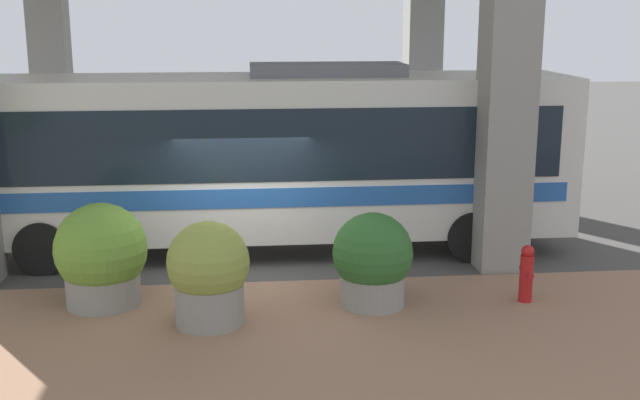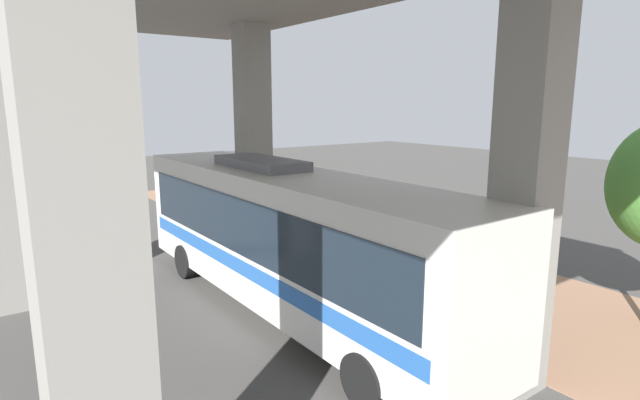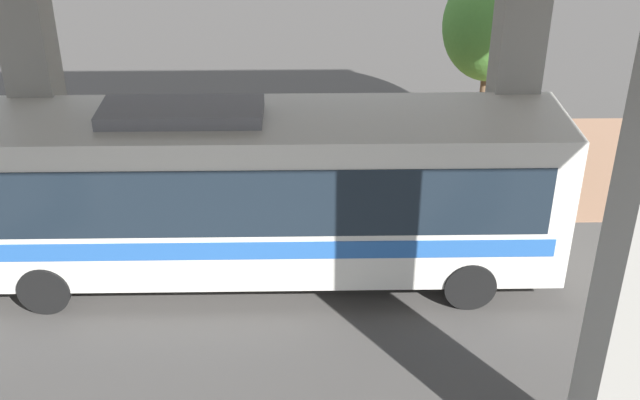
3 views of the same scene
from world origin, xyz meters
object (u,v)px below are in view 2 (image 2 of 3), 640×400
bus (286,233)px  fire_hydrant (305,236)px  planter_middle (349,245)px  planter_front (425,261)px  planter_back (453,287)px

bus → fire_hydrant: (-3.42, -4.16, -1.53)m
bus → planter_middle: 3.91m
planter_middle → planter_front: bearing=102.0°
bus → planter_back: 4.20m
planter_front → planter_middle: 2.69m
fire_hydrant → bus: bearing=50.5°
planter_front → planter_back: (1.02, 1.78, 0.01)m
bus → planter_back: bearing=135.6°
fire_hydrant → planter_middle: size_ratio=0.63×
fire_hydrant → planter_middle: (0.09, 2.57, 0.27)m
bus → planter_back: bus is taller
bus → fire_hydrant: bearing=-129.5°
planter_middle → fire_hydrant: bearing=-91.9°
planter_middle → planter_back: bearing=84.0°
planter_back → planter_front: bearing=-119.8°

